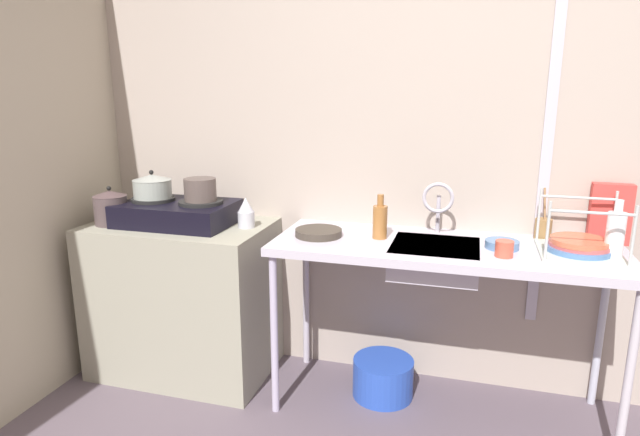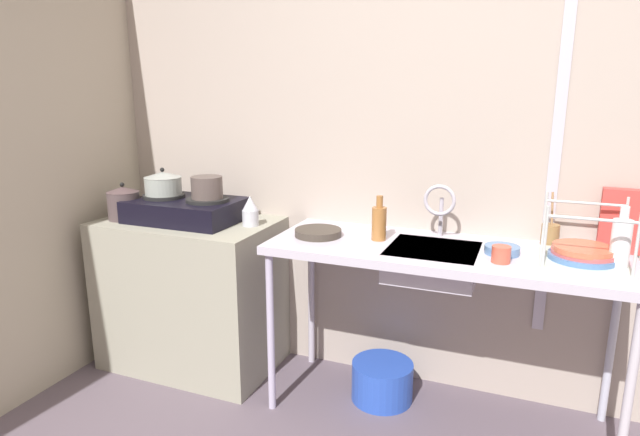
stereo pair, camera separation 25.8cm
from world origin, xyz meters
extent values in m
cube|color=#AA9B90|center=(0.00, 1.68, 1.34)|extent=(4.91, 0.10, 2.68)
cube|color=#BAB3C4|center=(0.32, 1.62, 1.47)|extent=(0.05, 0.01, 2.14)
cube|color=gray|center=(-1.50, 1.34, 0.42)|extent=(0.95, 0.58, 0.84)
cube|color=#BAB3C4|center=(-0.12, 1.34, 0.82)|extent=(1.59, 0.58, 0.04)
cylinder|color=#B5ACCA|center=(-0.87, 1.09, 0.40)|extent=(0.04, 0.04, 0.80)
cylinder|color=silver|center=(0.64, 1.09, 0.40)|extent=(0.04, 0.04, 0.80)
cylinder|color=#BDB4C4|center=(-0.87, 1.59, 0.40)|extent=(0.04, 0.04, 0.80)
cylinder|color=#B6B9CB|center=(0.64, 1.59, 0.40)|extent=(0.04, 0.04, 0.80)
cube|color=black|center=(-1.50, 1.34, 0.90)|extent=(0.59, 0.39, 0.12)
cylinder|color=black|center=(-1.65, 1.34, 0.97)|extent=(0.23, 0.23, 0.02)
cylinder|color=black|center=(-1.36, 1.34, 0.97)|extent=(0.23, 0.23, 0.02)
cylinder|color=#959D95|center=(-1.65, 1.34, 1.03)|extent=(0.20, 0.20, 0.10)
cone|color=#969C96|center=(-1.65, 1.34, 1.09)|extent=(0.20, 0.20, 0.03)
sphere|color=black|center=(-1.65, 1.34, 1.12)|extent=(0.02, 0.02, 0.02)
cylinder|color=#524541|center=(-1.36, 1.34, 1.04)|extent=(0.17, 0.17, 0.12)
cylinder|color=#4B3D3F|center=(-1.84, 1.24, 0.92)|extent=(0.17, 0.17, 0.15)
cone|color=#4F3D3F|center=(-1.84, 1.24, 1.01)|extent=(0.17, 0.17, 0.03)
sphere|color=black|center=(-1.84, 1.24, 1.04)|extent=(0.02, 0.02, 0.02)
cylinder|color=silver|center=(-1.13, 1.37, 0.88)|extent=(0.09, 0.09, 0.08)
cone|color=silver|center=(-1.13, 1.37, 0.96)|extent=(0.08, 0.08, 0.07)
cube|color=#BAB3C4|center=(-0.16, 1.32, 0.78)|extent=(0.40, 0.37, 0.13)
cylinder|color=#BAB3C4|center=(-0.16, 1.54, 0.94)|extent=(0.02, 0.02, 0.19)
torus|color=#BAB3C4|center=(-0.16, 1.47, 1.03)|extent=(0.15, 0.02, 0.15)
cylinder|color=#3A322B|center=(-0.72, 1.32, 0.86)|extent=(0.23, 0.23, 0.03)
cylinder|color=#B2B9B8|center=(0.30, 1.19, 0.97)|extent=(0.01, 0.01, 0.26)
cylinder|color=#B2B9B8|center=(0.61, 1.19, 0.97)|extent=(0.01, 0.01, 0.26)
cylinder|color=#B2B9B8|center=(0.30, 1.51, 0.97)|extent=(0.01, 0.01, 0.26)
cylinder|color=#B2B9B8|center=(0.61, 1.51, 0.97)|extent=(0.01, 0.01, 0.26)
cylinder|color=#B2B9B8|center=(0.45, 1.19, 1.06)|extent=(0.31, 0.01, 0.01)
cylinder|color=#B2B9B8|center=(0.45, 1.51, 1.06)|extent=(0.31, 0.01, 0.01)
cube|color=#ACB8AD|center=(0.45, 1.35, 0.85)|extent=(0.33, 0.34, 0.01)
cylinder|color=#486FA8|center=(0.45, 1.35, 0.87)|extent=(0.27, 0.27, 0.02)
cylinder|color=#C65250|center=(0.45, 1.35, 0.88)|extent=(0.25, 0.25, 0.02)
cylinder|color=#C55B3D|center=(0.45, 1.34, 0.90)|extent=(0.24, 0.24, 0.02)
cylinder|color=#C64F3B|center=(0.14, 1.22, 0.88)|extent=(0.08, 0.08, 0.07)
cylinder|color=#5477A6|center=(0.13, 1.35, 0.86)|extent=(0.15, 0.15, 0.04)
cylinder|color=#9C6230|center=(-0.42, 1.36, 0.92)|extent=(0.07, 0.07, 0.16)
cylinder|color=#9C6230|center=(-0.42, 1.36, 1.03)|extent=(0.03, 0.03, 0.06)
cylinder|color=white|center=(0.57, 1.31, 0.94)|extent=(0.07, 0.07, 0.20)
cylinder|color=white|center=(0.57, 1.31, 1.07)|extent=(0.03, 0.03, 0.05)
cube|color=#D23B37|center=(0.61, 1.58, 0.98)|extent=(0.18, 0.07, 0.28)
cylinder|color=olive|center=(0.33, 1.57, 0.89)|extent=(0.08, 0.08, 0.10)
cylinder|color=olive|center=(0.33, 1.57, 0.98)|extent=(0.02, 0.07, 0.21)
cylinder|color=blue|center=(-0.39, 1.37, 0.10)|extent=(0.31, 0.31, 0.20)
camera|label=1|loc=(-0.02, -1.08, 1.54)|focal=29.71mm
camera|label=2|loc=(0.23, -0.99, 1.54)|focal=29.71mm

